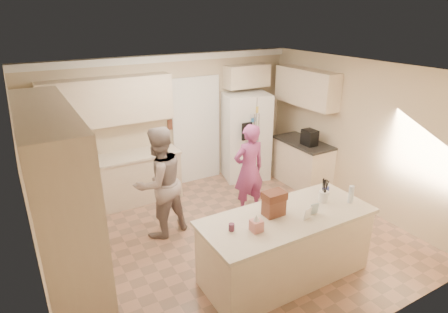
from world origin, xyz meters
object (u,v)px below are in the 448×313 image
dollhouse_body (274,207)px  island_base (285,247)px  coffee_maker (310,137)px  refrigerator (246,137)px  teen_girl (249,170)px  tissue_box (256,226)px  utensil_crock (324,196)px  teen_boy (159,183)px

dollhouse_body → island_base: bearing=-33.7°
coffee_maker → refrigerator: bearing=124.8°
refrigerator → dollhouse_body: size_ratio=6.92×
refrigerator → teen_girl: 1.52m
tissue_box → teen_girl: size_ratio=0.09×
dollhouse_body → teen_girl: bearing=67.0°
coffee_maker → tissue_box: 3.28m
tissue_box → dollhouse_body: (0.40, 0.20, 0.04)m
utensil_crock → refrigerator: bearing=77.5°
tissue_box → teen_boy: 1.96m
utensil_crock → tissue_box: (-1.20, -0.15, -0.00)m
dollhouse_body → teen_girl: (0.67, 1.58, -0.23)m
refrigerator → tissue_box: refrigerator is taller
refrigerator → island_base: size_ratio=0.82×
refrigerator → coffee_maker: size_ratio=6.00×
utensil_crock → teen_girl: (-0.13, 1.63, -0.19)m
utensil_crock → teen_boy: bearing=134.1°
refrigerator → utensil_crock: size_ratio=12.00×
dollhouse_body → teen_girl: teen_girl is taller
refrigerator → island_base: refrigerator is taller
utensil_crock → teen_girl: bearing=94.6°
refrigerator → teen_girl: refrigerator is taller
dollhouse_body → teen_boy: (-0.89, 1.70, -0.15)m
refrigerator → tissue_box: bearing=-107.0°
dollhouse_body → teen_boy: 1.92m
utensil_crock → teen_boy: size_ratio=0.08×
island_base → teen_girl: 1.79m
coffee_maker → teen_girl: size_ratio=0.19×
coffee_maker → tissue_box: (-2.60, -2.00, -0.07)m
utensil_crock → dollhouse_body: bearing=176.4°
utensil_crock → teen_boy: 2.43m
coffee_maker → tissue_box: bearing=-142.4°
refrigerator → dollhouse_body: 3.23m
utensil_crock → tissue_box: bearing=-172.9°
coffee_maker → island_base: bearing=-137.2°
refrigerator → teen_boy: size_ratio=1.02×
teen_girl → island_base: bearing=73.4°
utensil_crock → teen_girl: teen_girl is taller
dollhouse_body → teen_boy: size_ratio=0.15×
teen_girl → teen_boy: bearing=-3.8°
teen_boy → teen_girl: bearing=160.4°
tissue_box → teen_boy: size_ratio=0.08×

